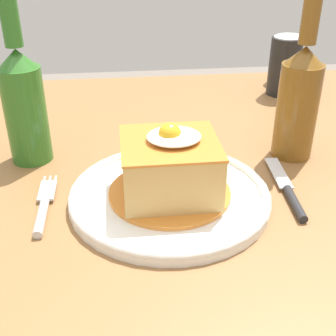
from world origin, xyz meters
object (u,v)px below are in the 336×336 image
(soda_can, at_px, (284,66))
(beer_bottle_amber, at_px, (299,97))
(main_plate, at_px, (170,195))
(drinking_glass, at_px, (288,62))
(beer_bottle_green, at_px, (24,100))
(fork, at_px, (43,208))
(knife, at_px, (290,194))

(soda_can, bearing_deg, beer_bottle_amber, -106.15)
(main_plate, relative_size, soda_can, 2.20)
(soda_can, distance_m, beer_bottle_amber, 0.30)
(drinking_glass, bearing_deg, beer_bottle_green, -148.23)
(fork, bearing_deg, knife, -0.72)
(beer_bottle_amber, xyz_separation_m, drinking_glass, (0.12, 0.37, -0.05))
(fork, bearing_deg, beer_bottle_green, 102.98)
(main_plate, distance_m, beer_bottle_amber, 0.26)
(soda_can, height_order, drinking_glass, soda_can)
(fork, relative_size, beer_bottle_amber, 0.53)
(fork, xyz_separation_m, knife, (0.33, -0.00, 0.00))
(main_plate, bearing_deg, drinking_glass, 55.11)
(main_plate, xyz_separation_m, soda_can, (0.30, 0.40, 0.05))
(knife, relative_size, soda_can, 1.34)
(main_plate, distance_m, soda_can, 0.50)
(drinking_glass, bearing_deg, beer_bottle_amber, -108.41)
(knife, bearing_deg, drinking_glass, 71.02)
(soda_can, bearing_deg, main_plate, -126.68)
(fork, height_order, knife, same)
(soda_can, relative_size, beer_bottle_green, 0.47)
(fork, xyz_separation_m, beer_bottle_amber, (0.38, 0.12, 0.09))
(fork, distance_m, knife, 0.33)
(beer_bottle_green, xyz_separation_m, drinking_glass, (0.54, 0.33, -0.05))
(main_plate, relative_size, beer_bottle_amber, 1.03)
(main_plate, xyz_separation_m, beer_bottle_green, (-0.20, 0.15, 0.09))
(beer_bottle_green, bearing_deg, fork, -77.02)
(fork, xyz_separation_m, beer_bottle_green, (-0.04, 0.15, 0.09))
(fork, relative_size, beer_bottle_green, 0.53)
(main_plate, height_order, beer_bottle_green, beer_bottle_green)
(soda_can, bearing_deg, drinking_glass, 64.53)
(knife, bearing_deg, beer_bottle_amber, 69.36)
(knife, height_order, soda_can, soda_can)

